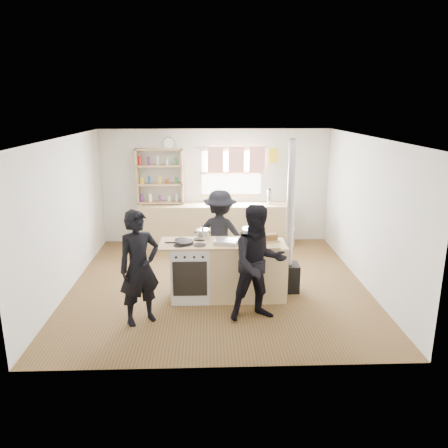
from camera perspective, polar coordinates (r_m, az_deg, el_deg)
The scene contains 14 objects.
ground at distance 7.65m, azimuth -0.74°, elevation -7.81°, with size 5.00×5.00×0.01m, color brown.
back_counter at distance 9.60m, azimuth -1.06°, elevation -0.07°, with size 3.40×0.55×0.90m, color tan.
shelving_unit at distance 9.55m, azimuth -8.37°, elevation 6.21°, with size 1.00×0.28×1.20m.
thermos at distance 9.54m, azimuth 5.94°, elevation 3.53°, with size 0.10×0.10×0.32m, color silver.
cooking_island at distance 6.97m, azimuth 0.55°, elevation -6.01°, with size 1.97×0.64×0.93m.
skillet_greens at distance 6.73m, azimuth -5.13°, elevation -2.40°, with size 0.27×0.27×0.05m.
roast_tray at distance 6.73m, azimuth 0.30°, elevation -2.29°, with size 0.40×0.35×0.06m.
stockpot_stove at distance 6.96m, azimuth -2.77°, elevation -1.32°, with size 0.22×0.22×0.18m.
stockpot_counter at distance 6.83m, azimuth 3.67°, elevation -1.44°, with size 0.32×0.32×0.23m.
bread_board at distance 6.88m, azimuth 6.02°, elevation -1.85°, with size 0.33×0.28×0.12m.
flue_heater at distance 7.23m, azimuth 8.44°, elevation -3.77°, with size 0.35×0.35×2.50m.
person_near_left at distance 6.19m, azimuth -11.00°, elevation -5.61°, with size 0.60×0.39×1.64m, color black.
person_near_right at distance 6.18m, azimuth 4.53°, elevation -5.16°, with size 0.82×0.64×1.69m, color black.
person_far at distance 7.72m, azimuth -0.50°, elevation -1.33°, with size 1.02×0.59×1.58m, color black.
Camera 1 is at (-0.15, -7.03, 3.01)m, focal length 35.00 mm.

